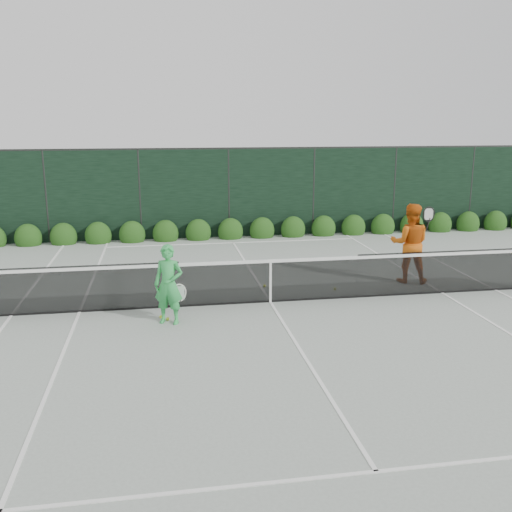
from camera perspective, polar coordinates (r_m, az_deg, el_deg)
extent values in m
plane|color=gray|center=(12.76, 1.44, -4.63)|extent=(80.00, 80.00, 0.00)
cube|color=black|center=(12.53, -17.78, -3.20)|extent=(4.40, 0.01, 1.02)
cube|color=black|center=(12.62, 1.46, -2.56)|extent=(4.00, 0.01, 0.96)
cube|color=black|center=(14.01, 18.57, -1.53)|extent=(4.40, 0.01, 1.02)
cube|color=white|center=(12.50, 1.47, -0.52)|extent=(12.80, 0.03, 0.07)
cube|color=black|center=(12.75, 1.44, -4.55)|extent=(12.80, 0.02, 0.04)
cube|color=white|center=(12.62, 1.45, -2.66)|extent=(0.05, 0.03, 0.91)
imported|color=green|center=(11.38, -8.73, -2.83)|extent=(0.68, 0.56, 1.60)
torus|color=white|center=(11.54, -7.71, -3.67)|extent=(0.30, 0.09, 0.30)
cylinder|color=black|center=(11.61, -7.67, -4.80)|extent=(0.10, 0.03, 0.30)
imported|color=#D05C11|center=(14.62, 15.12, 1.24)|extent=(1.16, 1.03, 1.97)
torus|color=black|center=(14.46, 16.90, 4.03)|extent=(0.30, 0.03, 0.30)
cylinder|color=black|center=(14.49, 16.83, 3.09)|extent=(0.10, 0.03, 0.30)
cube|color=white|center=(12.93, -23.29, -5.50)|extent=(0.06, 23.77, 0.01)
cube|color=white|center=(14.78, 22.83, -3.15)|extent=(0.06, 23.77, 0.01)
cube|color=white|center=(12.66, -17.24, -5.37)|extent=(0.06, 23.77, 0.01)
cube|color=white|center=(14.10, 18.11, -3.52)|extent=(0.06, 23.77, 0.01)
cube|color=white|center=(24.23, -3.96, 4.02)|extent=(11.03, 0.06, 0.01)
cube|color=white|center=(18.87, -2.28, 1.34)|extent=(8.23, 0.06, 0.01)
cube|color=white|center=(7.17, 11.94, -20.34)|extent=(8.23, 0.06, 0.01)
cube|color=white|center=(12.76, 1.44, -4.61)|extent=(0.06, 12.80, 0.01)
cube|color=black|center=(19.70, -2.74, 6.26)|extent=(32.00, 0.06, 3.00)
cube|color=#262826|center=(19.56, -2.79, 10.71)|extent=(32.00, 0.06, 0.06)
cylinder|color=#262826|center=(19.89, -20.24, 5.52)|extent=(0.08, 0.08, 3.00)
cylinder|color=#262826|center=(19.57, -11.54, 5.95)|extent=(0.08, 0.08, 3.00)
cylinder|color=#262826|center=(19.70, -2.74, 6.26)|extent=(0.08, 0.08, 3.00)
cylinder|color=#262826|center=(20.27, 5.76, 6.41)|extent=(0.08, 0.08, 3.00)
cylinder|color=#262826|center=(21.26, 13.64, 6.43)|extent=(0.08, 0.08, 3.00)
cylinder|color=#262826|center=(22.61, 20.69, 6.34)|extent=(0.08, 0.08, 3.00)
ellipsoid|color=#173D10|center=(19.87, -21.82, 1.67)|extent=(0.86, 0.65, 0.94)
ellipsoid|color=#173D10|center=(19.67, -18.69, 1.81)|extent=(0.86, 0.65, 0.94)
ellipsoid|color=#173D10|center=(19.52, -15.50, 1.95)|extent=(0.86, 0.65, 0.94)
ellipsoid|color=#173D10|center=(19.43, -12.28, 2.09)|extent=(0.86, 0.65, 0.94)
ellipsoid|color=#173D10|center=(19.41, -9.03, 2.22)|extent=(0.86, 0.65, 0.94)
ellipsoid|color=#173D10|center=(19.45, -5.79, 2.34)|extent=(0.86, 0.65, 0.94)
ellipsoid|color=#173D10|center=(19.55, -2.57, 2.45)|extent=(0.86, 0.65, 0.94)
ellipsoid|color=#173D10|center=(19.71, 0.61, 2.55)|extent=(0.86, 0.65, 0.94)
ellipsoid|color=#173D10|center=(19.94, 3.72, 2.65)|extent=(0.86, 0.65, 0.94)
ellipsoid|color=#173D10|center=(20.21, 6.76, 2.73)|extent=(0.86, 0.65, 0.94)
ellipsoid|color=#173D10|center=(20.55, 9.71, 2.81)|extent=(0.86, 0.65, 0.94)
ellipsoid|color=#173D10|center=(20.94, 12.56, 2.87)|extent=(0.86, 0.65, 0.94)
ellipsoid|color=#173D10|center=(21.37, 15.30, 2.93)|extent=(0.86, 0.65, 0.94)
ellipsoid|color=#173D10|center=(21.86, 17.92, 2.98)|extent=(0.86, 0.65, 0.94)
ellipsoid|color=#173D10|center=(22.38, 20.43, 3.02)|extent=(0.86, 0.65, 0.94)
ellipsoid|color=#173D10|center=(22.95, 22.81, 3.05)|extent=(0.86, 0.65, 0.94)
sphere|color=#DDEB34|center=(12.69, -7.98, -4.71)|extent=(0.07, 0.07, 0.07)
sphere|color=#DDEB34|center=(13.75, 7.90, -3.26)|extent=(0.07, 0.07, 0.07)
sphere|color=#DDEB34|center=(11.89, -9.49, -6.01)|extent=(0.07, 0.07, 0.07)
sphere|color=#DDEB34|center=(13.87, 0.87, -2.99)|extent=(0.07, 0.07, 0.07)
sphere|color=#DDEB34|center=(11.75, -8.82, -6.22)|extent=(0.07, 0.07, 0.07)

